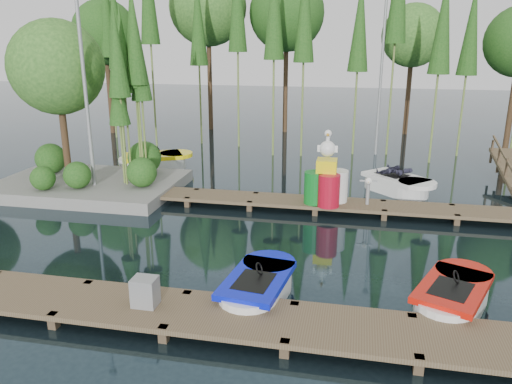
% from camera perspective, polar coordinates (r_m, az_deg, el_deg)
% --- Properties ---
extents(ground_plane, '(90.00, 90.00, 0.00)m').
position_cam_1_polar(ground_plane, '(13.66, -2.49, -4.89)').
color(ground_plane, '#1B2C34').
extents(near_dock, '(18.00, 1.50, 0.50)m').
position_cam_1_polar(near_dock, '(9.70, -9.13, -13.31)').
color(near_dock, brown).
rests_on(near_dock, ground).
extents(far_dock, '(15.00, 1.20, 0.50)m').
position_cam_1_polar(far_dock, '(15.71, 3.26, -1.05)').
color(far_dock, brown).
rests_on(far_dock, ground).
extents(island, '(6.20, 4.20, 6.75)m').
position_cam_1_polar(island, '(18.31, -19.77, 10.05)').
color(island, gray).
rests_on(island, ground).
extents(tree_screen, '(34.42, 18.53, 10.31)m').
position_cam_1_polar(tree_screen, '(23.48, -1.17, 19.51)').
color(tree_screen, '#422E1C').
rests_on(tree_screen, ground).
extents(lamp_island, '(0.30, 0.30, 7.25)m').
position_cam_1_polar(lamp_island, '(17.14, -19.16, 13.32)').
color(lamp_island, gray).
rests_on(lamp_island, ground).
extents(lamp_rear, '(0.30, 0.30, 7.25)m').
position_cam_1_polar(lamp_rear, '(23.32, 14.22, 14.47)').
color(lamp_rear, gray).
rests_on(lamp_rear, ground).
extents(boat_blue, '(1.44, 2.63, 0.85)m').
position_cam_1_polar(boat_blue, '(10.34, 0.21, -10.96)').
color(boat_blue, white).
rests_on(boat_blue, ground).
extents(boat_red, '(2.03, 2.74, 0.84)m').
position_cam_1_polar(boat_red, '(10.76, 21.56, -11.09)').
color(boat_red, white).
rests_on(boat_red, ground).
extents(boat_yellow_far, '(3.28, 2.64, 1.50)m').
position_cam_1_polar(boat_yellow_far, '(20.85, -11.61, 3.42)').
color(boat_yellow_far, white).
rests_on(boat_yellow_far, ground).
extents(boat_white_far, '(2.84, 2.85, 1.31)m').
position_cam_1_polar(boat_white_far, '(18.00, 15.82, 0.89)').
color(boat_white_far, white).
rests_on(boat_white_far, ground).
extents(utility_cabinet, '(0.46, 0.39, 0.56)m').
position_cam_1_polar(utility_cabinet, '(9.74, -12.56, -11.06)').
color(utility_cabinet, gray).
rests_on(utility_cabinet, near_dock).
extents(yellow_barrel, '(0.57, 0.57, 0.85)m').
position_cam_1_polar(yellow_barrel, '(15.44, 8.32, 0.39)').
color(yellow_barrel, yellow).
rests_on(yellow_barrel, far_dock).
extents(drum_cluster, '(1.31, 1.20, 2.26)m').
position_cam_1_polar(drum_cluster, '(15.22, 8.11, 1.09)').
color(drum_cluster, '#0C701F').
rests_on(drum_cluster, far_dock).
extents(seagull_post, '(0.52, 0.28, 0.84)m').
position_cam_1_polar(seagull_post, '(15.38, 12.70, 0.64)').
color(seagull_post, gray).
rests_on(seagull_post, far_dock).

